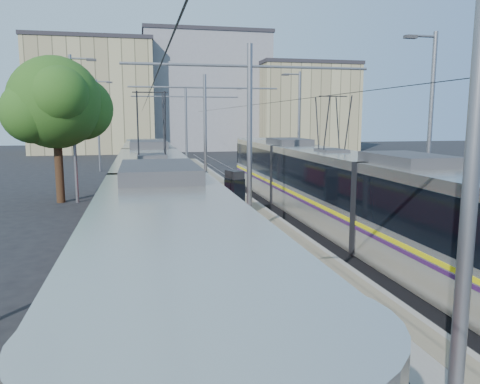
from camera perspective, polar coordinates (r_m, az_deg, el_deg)
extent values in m
plane|color=black|center=(10.89, 11.20, -16.30)|extent=(160.00, 160.00, 0.00)
cube|color=gray|center=(26.70, -3.29, -0.73)|extent=(4.00, 50.00, 0.30)
cube|color=gray|center=(26.49, -6.40, -0.50)|extent=(0.70, 50.00, 0.01)
cube|color=gray|center=(26.93, -0.25, -0.30)|extent=(0.70, 50.00, 0.01)
cube|color=gray|center=(26.42, -12.58, -1.33)|extent=(0.07, 70.00, 0.03)
cube|color=gray|center=(26.44, -9.47, -1.23)|extent=(0.07, 70.00, 0.03)
cube|color=gray|center=(27.30, 2.70, -0.79)|extent=(0.07, 70.00, 0.03)
cube|color=gray|center=(27.70, 5.57, -0.69)|extent=(0.07, 70.00, 0.03)
cube|color=black|center=(17.06, -10.37, -6.22)|extent=(2.30, 29.17, 0.40)
cube|color=beige|center=(16.71, -10.53, -0.75)|extent=(2.40, 27.57, 2.90)
cube|color=black|center=(16.63, -10.58, 0.95)|extent=(2.43, 27.57, 1.30)
cube|color=yellow|center=(16.78, -10.49, -2.09)|extent=(2.43, 27.57, 0.12)
cube|color=red|center=(16.88, -10.44, -3.76)|extent=(2.42, 27.57, 1.10)
cube|color=#2D2D30|center=(16.52, -10.69, 4.73)|extent=(1.68, 3.00, 0.30)
cube|color=black|center=(19.83, 10.83, -4.10)|extent=(2.30, 27.36, 0.40)
cube|color=beige|center=(19.53, 10.97, 0.62)|extent=(2.40, 25.76, 2.90)
cube|color=black|center=(19.47, 11.01, 2.08)|extent=(2.43, 25.76, 1.30)
cube|color=#D5CC0B|center=(19.59, 10.93, -0.54)|extent=(2.43, 25.76, 0.12)
cube|color=#351447|center=(19.62, 10.92, -0.97)|extent=(2.43, 25.76, 0.10)
cube|color=#2D2D30|center=(19.37, 11.11, 5.31)|extent=(1.68, 3.00, 0.30)
cylinder|color=slate|center=(6.47, 26.32, 0.84)|extent=(0.20, 0.20, 7.00)
cylinder|color=slate|center=(17.50, 1.16, 6.26)|extent=(0.20, 0.20, 7.00)
cylinder|color=slate|center=(17.59, 1.19, 15.08)|extent=(9.20, 0.10, 0.10)
cylinder|color=slate|center=(29.30, -4.27, 7.29)|extent=(0.20, 0.20, 7.00)
cylinder|color=slate|center=(29.35, -4.33, 12.57)|extent=(9.20, 0.10, 0.10)
cylinder|color=slate|center=(41.22, -6.58, 7.72)|extent=(0.20, 0.20, 7.00)
cylinder|color=slate|center=(41.26, -6.64, 11.47)|extent=(9.20, 0.10, 0.10)
cylinder|color=black|center=(26.04, -11.40, 10.80)|extent=(0.02, 70.00, 0.02)
cylinder|color=black|center=(27.12, 4.28, 10.87)|extent=(0.02, 70.00, 0.02)
cylinder|color=slate|center=(27.25, -19.61, 7.11)|extent=(0.18, 0.18, 8.00)
cube|color=#2D2D30|center=(27.30, -17.67, 15.10)|extent=(0.50, 0.22, 0.12)
cylinder|color=slate|center=(43.16, -16.90, 7.71)|extent=(0.18, 0.18, 8.00)
cube|color=#2D2D30|center=(43.20, -15.63, 12.75)|extent=(0.50, 0.22, 0.12)
cylinder|color=slate|center=(20.55, 22.12, 6.56)|extent=(0.18, 0.18, 8.00)
cube|color=#2D2D30|center=(20.20, 20.06, 17.33)|extent=(0.50, 0.22, 0.12)
cylinder|color=slate|center=(34.97, 7.18, 7.83)|extent=(0.18, 0.18, 8.00)
cube|color=#2D2D30|center=(34.76, 5.54, 14.04)|extent=(0.50, 0.22, 0.12)
cylinder|color=slate|center=(50.35, 1.12, 8.20)|extent=(0.18, 0.18, 8.00)
cube|color=#2D2D30|center=(50.21, -0.11, 12.48)|extent=(0.50, 0.22, 0.12)
cube|color=black|center=(20.91, -0.66, -0.15)|extent=(0.77, 1.00, 2.04)
cube|color=black|center=(20.89, -0.66, 0.21)|extent=(0.81, 1.05, 1.06)
cylinder|color=#382314|center=(27.71, -21.16, 2.18)|extent=(0.45, 0.45, 3.31)
sphere|color=#1D4714|center=(27.56, -21.61, 10.10)|extent=(4.96, 4.96, 4.96)
sphere|color=#1D4714|center=(28.21, -18.78, 9.58)|extent=(3.52, 3.52, 3.52)
cube|color=tan|center=(69.33, -17.36, 10.78)|extent=(16.00, 12.00, 14.74)
cube|color=#262328|center=(70.05, -17.66, 17.02)|extent=(16.32, 12.24, 0.50)
cube|color=gray|center=(73.79, -4.38, 11.77)|extent=(18.00, 14.00, 16.69)
cube|color=#262328|center=(74.72, -4.46, 18.36)|extent=(18.36, 14.28, 0.50)
cube|color=tan|center=(71.20, 7.73, 10.00)|extent=(14.00, 10.00, 12.17)
cube|color=#262328|center=(71.62, 7.83, 15.07)|extent=(14.28, 10.20, 0.50)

